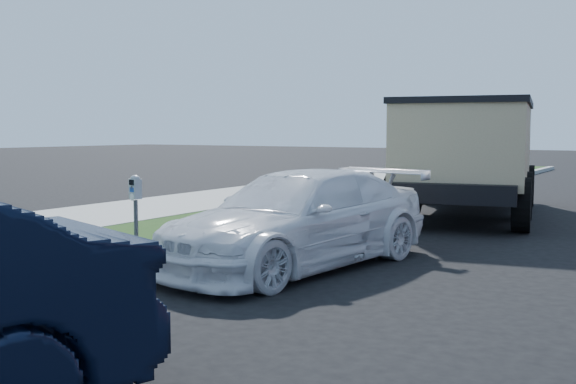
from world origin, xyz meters
The scene contains 5 objects.
ground centered at (0.00, 0.00, 0.00)m, with size 120.00×120.00×0.00m, color black.
streetside centered at (-5.57, 2.00, 0.07)m, with size 6.12×50.00×0.15m.
parking_meter centered at (-2.64, -0.72, 0.97)m, with size 0.18×0.14×1.18m.
white_wagon centered at (-1.14, 0.86, 0.65)m, with size 1.83×4.51×1.31m, color white.
dump_truck centered at (-0.89, 8.01, 1.46)m, with size 3.68×6.94×2.59m.
Camera 1 is at (3.53, -7.01, 1.86)m, focal length 42.00 mm.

